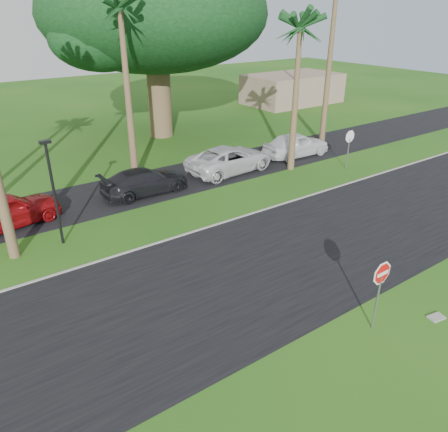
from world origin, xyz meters
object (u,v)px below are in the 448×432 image
at_px(stop_sign_near, 380,282).
at_px(stop_sign_far, 349,142).
at_px(car_dark, 145,182).
at_px(car_pickup, 296,145).
at_px(car_red, 7,211).
at_px(car_minivan, 230,159).

height_order(stop_sign_near, stop_sign_far, same).
xyz_separation_m(stop_sign_near, car_dark, (-1.00, 14.59, -1.06)).
bearing_deg(stop_sign_near, car_pickup, 54.38).
distance_m(stop_sign_near, car_dark, 14.66).
relative_size(stop_sign_far, car_dark, 0.53).
bearing_deg(car_red, car_dark, -100.58).
relative_size(car_red, car_minivan, 0.83).
distance_m(stop_sign_near, stop_sign_far, 15.91).
xyz_separation_m(stop_sign_near, stop_sign_far, (11.50, 11.00, 0.00)).
height_order(stop_sign_near, car_red, stop_sign_near).
bearing_deg(car_minivan, stop_sign_far, -124.76).
bearing_deg(stop_sign_far, car_pickup, -75.95).
height_order(car_minivan, car_pickup, car_pickup).
relative_size(stop_sign_near, car_minivan, 0.45).
relative_size(car_minivan, car_pickup, 1.19).
distance_m(stop_sign_near, car_pickup, 18.16).
xyz_separation_m(car_minivan, car_pickup, (5.58, -0.07, 0.03)).
distance_m(stop_sign_far, car_pickup, 3.97).
bearing_deg(stop_sign_far, stop_sign_near, 43.73).
relative_size(stop_sign_near, car_dark, 0.53).
bearing_deg(car_minivan, car_pickup, -95.16).
height_order(stop_sign_far, car_minivan, stop_sign_far).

